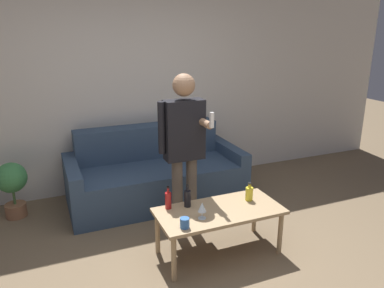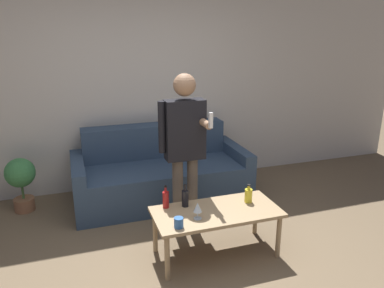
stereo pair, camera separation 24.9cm
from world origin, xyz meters
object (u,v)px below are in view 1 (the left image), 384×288
at_px(bottle_orange, 249,193).
at_px(person_standing_front, 184,141).
at_px(couch, 155,174).
at_px(coffee_table, 219,214).

bearing_deg(bottle_orange, person_standing_front, 136.57).
bearing_deg(couch, coffee_table, -82.39).
distance_m(couch, coffee_table, 1.37).
xyz_separation_m(bottle_orange, person_standing_front, (-0.48, 0.45, 0.44)).
bearing_deg(coffee_table, person_standing_front, 104.39).
height_order(couch, coffee_table, couch).
distance_m(couch, bottle_orange, 1.41).
bearing_deg(bottle_orange, coffee_table, -169.04).
height_order(couch, person_standing_front, person_standing_front).
relative_size(coffee_table, person_standing_front, 0.71).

